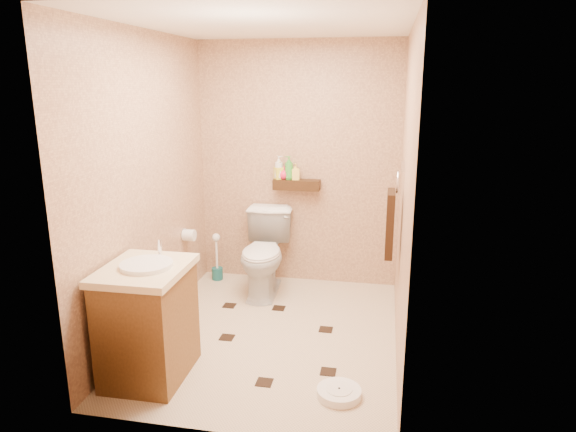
# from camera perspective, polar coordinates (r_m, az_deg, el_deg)

# --- Properties ---
(ground) EXTENTS (2.50, 2.50, 0.00)m
(ground) POSITION_cam_1_polar(r_m,az_deg,el_deg) (4.32, -1.85, -12.95)
(ground) COLOR beige
(ground) RESTS_ON ground
(wall_back) EXTENTS (2.00, 0.04, 2.40)m
(wall_back) POSITION_cam_1_polar(r_m,az_deg,el_deg) (5.12, 1.13, 5.65)
(wall_back) COLOR tan
(wall_back) RESTS_ON ground
(wall_front) EXTENTS (2.00, 0.04, 2.40)m
(wall_front) POSITION_cam_1_polar(r_m,az_deg,el_deg) (2.74, -7.79, -2.48)
(wall_front) COLOR tan
(wall_front) RESTS_ON ground
(wall_left) EXTENTS (0.04, 2.50, 2.40)m
(wall_left) POSITION_cam_1_polar(r_m,az_deg,el_deg) (4.24, -15.30, 3.25)
(wall_left) COLOR tan
(wall_left) RESTS_ON ground
(wall_right) EXTENTS (0.04, 2.50, 2.40)m
(wall_right) POSITION_cam_1_polar(r_m,az_deg,el_deg) (3.82, 12.82, 2.17)
(wall_right) COLOR tan
(wall_right) RESTS_ON ground
(ceiling) EXTENTS (2.00, 2.50, 0.02)m
(ceiling) POSITION_cam_1_polar(r_m,az_deg,el_deg) (3.85, -2.16, 20.60)
(ceiling) COLOR white
(ceiling) RESTS_ON wall_back
(wall_shelf) EXTENTS (0.46, 0.14, 0.10)m
(wall_shelf) POSITION_cam_1_polar(r_m,az_deg,el_deg) (5.07, 0.97, 3.50)
(wall_shelf) COLOR #36210E
(wall_shelf) RESTS_ON wall_back
(floor_accents) EXTENTS (1.13, 1.30, 0.01)m
(floor_accents) POSITION_cam_1_polar(r_m,az_deg,el_deg) (4.28, -1.56, -13.17)
(floor_accents) COLOR black
(floor_accents) RESTS_ON ground
(toilet) EXTENTS (0.49, 0.81, 0.80)m
(toilet) POSITION_cam_1_polar(r_m,az_deg,el_deg) (4.96, -2.64, -4.18)
(toilet) COLOR white
(toilet) RESTS_ON ground
(vanity) EXTENTS (0.55, 0.67, 0.93)m
(vanity) POSITION_cam_1_polar(r_m,az_deg,el_deg) (3.72, -15.29, -11.11)
(vanity) COLOR brown
(vanity) RESTS_ON ground
(bathroom_scale) EXTENTS (0.36, 0.36, 0.06)m
(bathroom_scale) POSITION_cam_1_polar(r_m,az_deg,el_deg) (3.57, 5.69, -18.94)
(bathroom_scale) COLOR white
(bathroom_scale) RESTS_ON ground
(toilet_brush) EXTENTS (0.11, 0.11, 0.50)m
(toilet_brush) POSITION_cam_1_polar(r_m,az_deg,el_deg) (5.40, -7.89, -5.24)
(toilet_brush) COLOR #17595C
(toilet_brush) RESTS_ON ground
(towel_ring) EXTENTS (0.12, 0.30, 0.76)m
(towel_ring) POSITION_cam_1_polar(r_m,az_deg,el_deg) (4.12, 11.32, -0.49)
(towel_ring) COLOR silver
(towel_ring) RESTS_ON wall_right
(toilet_paper) EXTENTS (0.12, 0.11, 0.12)m
(toilet_paper) POSITION_cam_1_polar(r_m,az_deg,el_deg) (4.94, -10.94, -2.10)
(toilet_paper) COLOR white
(toilet_paper) RESTS_ON wall_left
(bottle_a) EXTENTS (0.10, 0.10, 0.23)m
(bottle_a) POSITION_cam_1_polar(r_m,az_deg,el_deg) (5.07, -1.03, 5.42)
(bottle_a) COLOR silver
(bottle_a) RESTS_ON wall_shelf
(bottle_b) EXTENTS (0.11, 0.11, 0.18)m
(bottle_b) POSITION_cam_1_polar(r_m,az_deg,el_deg) (5.08, -1.03, 5.12)
(bottle_b) COLOR yellow
(bottle_b) RESTS_ON wall_shelf
(bottle_c) EXTENTS (0.13, 0.13, 0.13)m
(bottle_c) POSITION_cam_1_polar(r_m,az_deg,el_deg) (5.07, -0.47, 4.82)
(bottle_c) COLOR #F21C4A
(bottle_c) RESTS_ON wall_shelf
(bottle_d) EXTENTS (0.12, 0.12, 0.23)m
(bottle_d) POSITION_cam_1_polar(r_m,az_deg,el_deg) (5.05, 0.11, 5.38)
(bottle_d) COLOR green
(bottle_d) RESTS_ON wall_shelf
(bottle_e) EXTENTS (0.09, 0.09, 0.16)m
(bottle_e) POSITION_cam_1_polar(r_m,az_deg,el_deg) (5.05, 0.83, 4.96)
(bottle_e) COLOR #FEDA54
(bottle_e) RESTS_ON wall_shelf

